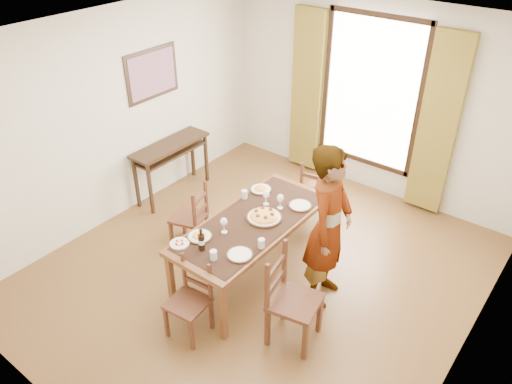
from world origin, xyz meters
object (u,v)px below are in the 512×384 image
Objects in this scene: man at (329,227)px; pasta_platter at (264,215)px; dining_table at (253,226)px; console_table at (171,151)px.

pasta_platter is (-0.75, -0.09, -0.11)m from man.
man reaches higher than dining_table.
dining_table is at bearing -19.12° from console_table.
pasta_platter is at bearing 86.62° from man.
dining_table is 1.08× the size of man.
pasta_platter reaches higher than dining_table.
console_table is 3.00× the size of pasta_platter.
console_table is 2.15m from pasta_platter.
dining_table is at bearing 93.79° from man.
pasta_platter is at bearing -15.65° from console_table.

